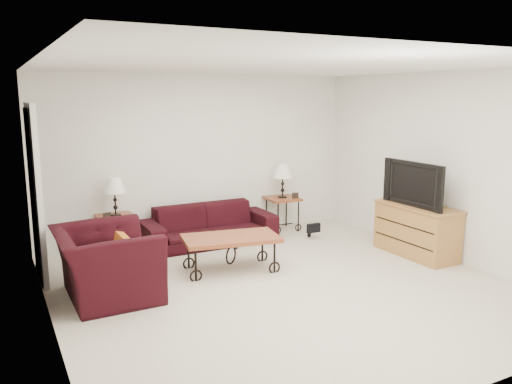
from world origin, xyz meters
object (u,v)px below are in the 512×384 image
(lamp_left, at_px, (115,197))
(coffee_table, at_px, (231,253))
(lamp_right, at_px, (283,181))
(tv_stand, at_px, (416,230))
(side_table_left, at_px, (117,234))
(armchair, at_px, (106,263))
(backpack, at_px, (309,224))
(television, at_px, (418,183))
(sofa, at_px, (209,225))
(side_table_right, at_px, (282,214))

(lamp_left, height_order, coffee_table, lamp_left)
(lamp_left, height_order, lamp_right, lamp_right)
(coffee_table, height_order, tv_stand, tv_stand)
(side_table_left, xyz_separation_m, armchair, (-0.46, -1.56, 0.11))
(side_table_left, height_order, backpack, side_table_left)
(tv_stand, height_order, television, television)
(sofa, relative_size, coffee_table, 1.67)
(television, bearing_deg, tv_stand, 90.00)
(sofa, xyz_separation_m, television, (2.31, -1.84, 0.72))
(armchair, relative_size, television, 1.11)
(armchair, xyz_separation_m, television, (4.08, -0.46, 0.63))
(tv_stand, bearing_deg, lamp_left, 151.05)
(lamp_right, distance_m, television, 2.23)
(television, bearing_deg, side_table_right, -155.08)
(tv_stand, bearing_deg, side_table_right, 115.39)
(lamp_right, bearing_deg, television, -65.08)
(armchair, bearing_deg, television, -97.08)
(side_table_right, distance_m, lamp_left, 2.74)
(side_table_left, height_order, lamp_left, lamp_left)
(side_table_right, relative_size, lamp_right, 1.00)
(sofa, bearing_deg, side_table_right, 7.47)
(side_table_right, distance_m, lamp_right, 0.55)
(side_table_right, bearing_deg, coffee_table, -138.41)
(armchair, bearing_deg, sofa, -52.88)
(lamp_right, height_order, tv_stand, lamp_right)
(lamp_left, relative_size, tv_stand, 0.46)
(sofa, xyz_separation_m, coffee_table, (-0.21, -1.22, -0.07))
(lamp_left, xyz_separation_m, lamp_right, (2.69, 0.00, 0.01))
(side_table_right, xyz_separation_m, lamp_right, (0.00, 0.00, 0.55))
(side_table_left, xyz_separation_m, coffee_table, (1.11, -1.40, -0.05))
(lamp_right, bearing_deg, backpack, -75.97)
(lamp_left, bearing_deg, backpack, -11.60)
(armchair, xyz_separation_m, backpack, (3.29, 0.98, -0.16))
(sofa, distance_m, television, 3.04)
(sofa, distance_m, armchair, 2.25)
(sofa, xyz_separation_m, backpack, (1.52, -0.40, -0.07))
(sofa, height_order, lamp_right, lamp_right)
(sofa, relative_size, side_table_left, 3.67)
(side_table_left, distance_m, television, 4.21)
(armchair, bearing_deg, lamp_left, -17.13)
(armchair, distance_m, backpack, 3.44)
(lamp_right, xyz_separation_m, tv_stand, (0.96, -2.02, -0.47))
(sofa, distance_m, backpack, 1.57)
(lamp_left, height_order, television, television)
(sofa, xyz_separation_m, side_table_right, (1.37, 0.18, -0.02))
(side_table_left, distance_m, lamp_right, 2.74)
(side_table_left, xyz_separation_m, television, (3.63, -2.02, 0.74))
(lamp_right, bearing_deg, sofa, -172.53)
(sofa, xyz_separation_m, lamp_right, (1.37, 0.18, 0.53))
(side_table_left, bearing_deg, backpack, -11.60)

